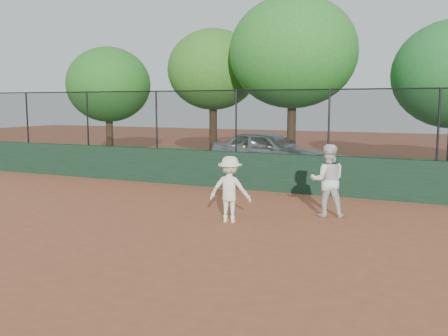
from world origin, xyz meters
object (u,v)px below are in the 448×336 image
at_px(player_second, 328,180).
at_px(tree_0, 108,85).
at_px(tree_1, 213,70).
at_px(parked_car, 268,151).
at_px(tree_2, 293,52).
at_px(player_main, 230,189).

bearing_deg(player_second, tree_0, -50.33).
distance_m(player_second, tree_1, 11.92).
height_order(parked_car, tree_1, tree_1).
xyz_separation_m(player_second, tree_2, (-3.27, 7.74, 3.91)).
bearing_deg(tree_2, tree_0, 177.05).
distance_m(parked_car, player_main, 8.98).
bearing_deg(tree_2, tree_1, 165.72).
height_order(player_main, tree_1, tree_1).
height_order(player_second, tree_1, tree_1).
relative_size(player_main, tree_1, 0.30).
height_order(parked_car, tree_0, tree_0).
distance_m(tree_0, tree_2, 9.63).
bearing_deg(player_second, player_main, 21.09).
relative_size(player_second, tree_0, 0.32).
height_order(player_main, tree_2, tree_2).
distance_m(player_second, tree_0, 15.48).
bearing_deg(player_main, tree_0, 138.05).
height_order(tree_1, tree_2, tree_2).
height_order(player_second, tree_2, tree_2).
height_order(parked_car, player_second, player_second).
distance_m(player_main, tree_0, 14.91).
xyz_separation_m(parked_car, tree_0, (-8.76, 1.06, 2.83)).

